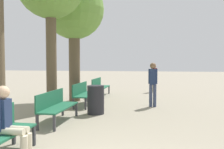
{
  "coord_description": "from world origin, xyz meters",
  "views": [
    {
      "loc": [
        1.04,
        -3.18,
        1.73
      ],
      "look_at": [
        -0.15,
        3.65,
        1.36
      ],
      "focal_mm": 40.0,
      "sensor_mm": 36.0,
      "label": 1
    }
  ],
  "objects": [
    {
      "name": "pedestrian_mid",
      "position": [
        0.97,
        11.04,
        0.89
      ],
      "size": [
        0.32,
        0.21,
        1.56
      ],
      "color": "beige",
      "rests_on": "ground_plane"
    },
    {
      "name": "tree_row_2",
      "position": [
        -2.43,
        7.19,
        3.87
      ],
      "size": [
        2.58,
        2.58,
        5.25
      ],
      "color": "brown",
      "rests_on": "ground_plane"
    },
    {
      "name": "trash_bin",
      "position": [
        -0.88,
        4.72,
        0.47
      ],
      "size": [
        0.55,
        0.55,
        0.93
      ],
      "color": "#232328",
      "rests_on": "ground_plane"
    },
    {
      "name": "bench_row_2",
      "position": [
        -1.73,
        6.19,
        0.51
      ],
      "size": [
        0.54,
        1.82,
        0.88
      ],
      "color": "#1E6042",
      "rests_on": "ground_plane"
    },
    {
      "name": "bench_row_3",
      "position": [
        -1.73,
        8.97,
        0.51
      ],
      "size": [
        0.54,
        1.82,
        0.88
      ],
      "color": "#1E6042",
      "rests_on": "ground_plane"
    },
    {
      "name": "person_seated",
      "position": [
        -1.48,
        0.78,
        0.69
      ],
      "size": [
        0.61,
        0.35,
        1.3
      ],
      "color": "beige",
      "rests_on": "ground_plane"
    },
    {
      "name": "pedestrian_near",
      "position": [
        0.94,
        6.34,
        0.96
      ],
      "size": [
        0.34,
        0.23,
        1.67
      ],
      "color": "#384260",
      "rests_on": "ground_plane"
    },
    {
      "name": "bench_row_1",
      "position": [
        -1.73,
        3.41,
        0.51
      ],
      "size": [
        0.54,
        1.82,
        0.88
      ],
      "color": "#1E6042",
      "rests_on": "ground_plane"
    }
  ]
}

